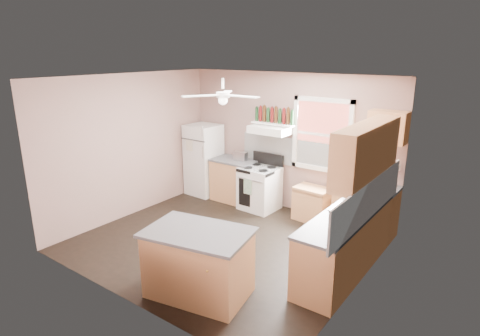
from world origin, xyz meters
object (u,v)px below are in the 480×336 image
Objects in this scene: cart at (312,204)px; island at (199,264)px; refrigerator at (204,160)px; stove at (260,188)px; toaster at (240,156)px.

island is at bearing -88.84° from cart.
refrigerator is 1.24× the size of island.
stove reaches higher than cart.
refrigerator reaches higher than stove.
cart is (1.67, -0.01, -0.67)m from toaster.
cart is 0.51× the size of island.
refrigerator is at bearing -175.26° from cart.
island is at bearing -69.44° from toaster.
cart is (2.62, 0.07, -0.45)m from refrigerator.
toaster is (0.94, 0.08, 0.21)m from refrigerator.
toaster is at bearing -177.08° from cart.
toaster reaches higher than cart.
stove is 3.11m from island.
toaster is 0.80m from stove.
toaster is at bearing 170.84° from stove.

